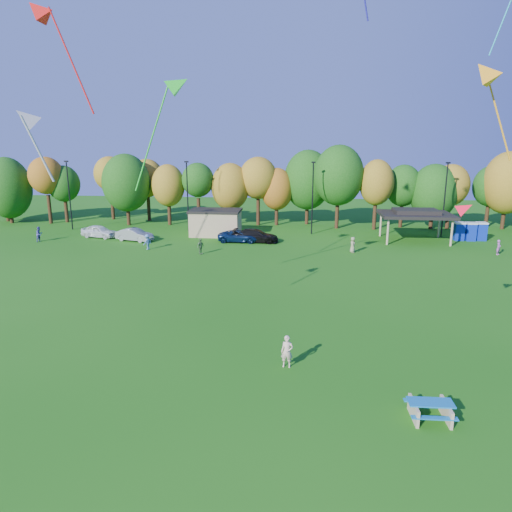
# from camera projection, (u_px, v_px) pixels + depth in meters

# --- Properties ---
(ground) EXTENTS (160.00, 160.00, 0.00)m
(ground) POSITION_uv_depth(u_px,v_px,m) (278.00, 408.00, 19.79)
(ground) COLOR #19600F
(ground) RESTS_ON ground
(tree_line) EXTENTS (93.57, 10.55, 11.15)m
(tree_line) POSITION_uv_depth(u_px,v_px,m) (290.00, 184.00, 62.45)
(tree_line) COLOR black
(tree_line) RESTS_ON ground
(lamp_posts) EXTENTS (64.50, 0.25, 9.09)m
(lamp_posts) POSITION_uv_depth(u_px,v_px,m) (313.00, 196.00, 57.06)
(lamp_posts) COLOR black
(lamp_posts) RESTS_ON ground
(utility_building) EXTENTS (6.30, 4.30, 3.25)m
(utility_building) POSITION_uv_depth(u_px,v_px,m) (216.00, 222.00, 57.11)
(utility_building) COLOR tan
(utility_building) RESTS_ON ground
(pavilion) EXTENTS (8.20, 6.20, 3.77)m
(pavilion) POSITION_uv_depth(u_px,v_px,m) (416.00, 214.00, 53.36)
(pavilion) COLOR tan
(pavilion) RESTS_ON ground
(porta_potties) EXTENTS (3.75, 1.44, 2.18)m
(porta_potties) POSITION_uv_depth(u_px,v_px,m) (470.00, 231.00, 54.17)
(porta_potties) COLOR #0D29AC
(porta_potties) RESTS_ON ground
(picnic_table) EXTENTS (1.88, 1.58, 0.80)m
(picnic_table) POSITION_uv_depth(u_px,v_px,m) (430.00, 409.00, 18.93)
(picnic_table) COLOR tan
(picnic_table) RESTS_ON ground
(kite_flyer) EXTENTS (0.65, 0.45, 1.70)m
(kite_flyer) POSITION_uv_depth(u_px,v_px,m) (287.00, 352.00, 23.29)
(kite_flyer) COLOR beige
(kite_flyer) RESTS_ON ground
(car_a) EXTENTS (4.78, 2.81, 1.53)m
(car_a) POSITION_uv_depth(u_px,v_px,m) (99.00, 231.00, 55.92)
(car_a) COLOR white
(car_a) RESTS_ON ground
(car_b) EXTENTS (4.78, 2.76, 1.49)m
(car_b) POSITION_uv_depth(u_px,v_px,m) (134.00, 235.00, 53.91)
(car_b) COLOR #98989D
(car_b) RESTS_ON ground
(car_c) EXTENTS (4.94, 2.28, 1.37)m
(car_c) POSITION_uv_depth(u_px,v_px,m) (239.00, 236.00, 53.40)
(car_c) COLOR #0C2048
(car_c) RESTS_ON ground
(car_d) EXTENTS (5.37, 2.38, 1.53)m
(car_d) POSITION_uv_depth(u_px,v_px,m) (256.00, 236.00, 53.22)
(car_d) COLOR black
(car_d) RESTS_ON ground
(far_person_0) EXTENTS (0.54, 0.83, 1.68)m
(far_person_0) POSITION_uv_depth(u_px,v_px,m) (353.00, 245.00, 48.05)
(far_person_0) COLOR #928F63
(far_person_0) RESTS_ON ground
(far_person_1) EXTENTS (0.82, 1.04, 1.65)m
(far_person_1) POSITION_uv_depth(u_px,v_px,m) (200.00, 247.00, 47.34)
(far_person_1) COLOR #4C6F44
(far_person_1) RESTS_ON ground
(far_person_2) EXTENTS (1.06, 1.25, 1.68)m
(far_person_2) POSITION_uv_depth(u_px,v_px,m) (147.00, 242.00, 49.52)
(far_person_2) COLOR #5078B1
(far_person_2) RESTS_ON ground
(far_person_3) EXTENTS (0.67, 0.68, 1.58)m
(far_person_3) POSITION_uv_depth(u_px,v_px,m) (499.00, 247.00, 47.12)
(far_person_3) COLOR #C15BBE
(far_person_3) RESTS_ON ground
(far_person_4) EXTENTS (0.85, 1.00, 1.78)m
(far_person_4) POSITION_uv_depth(u_px,v_px,m) (39.00, 234.00, 53.52)
(far_person_4) COLOR #4B479C
(far_person_4) RESTS_ON ground
(kite_1) EXTENTS (3.21, 2.31, 5.51)m
(kite_1) POSITION_uv_depth(u_px,v_px,m) (485.00, 74.00, 24.31)
(kite_1) COLOR orange
(kite_3) EXTENTS (4.31, 1.76, 7.38)m
(kite_3) POSITION_uv_depth(u_px,v_px,m) (178.00, 87.00, 27.69)
(kite_3) COLOR green
(kite_6) EXTENTS (2.08, 1.66, 3.46)m
(kite_6) POSITION_uv_depth(u_px,v_px,m) (25.00, 119.00, 20.15)
(kite_6) COLOR #AFAFAF
(kite_8) EXTENTS (1.26, 1.11, 1.07)m
(kite_8) POSITION_uv_depth(u_px,v_px,m) (466.00, 209.00, 22.97)
(kite_8) COLOR #FF0E29
(kite_9) EXTENTS (3.78, 1.39, 6.41)m
(kite_9) POSITION_uv_depth(u_px,v_px,m) (38.00, 12.00, 25.28)
(kite_9) COLOR red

